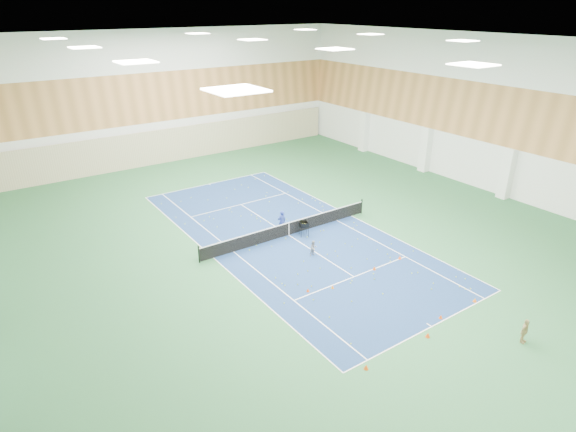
% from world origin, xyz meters
% --- Properties ---
extents(ground, '(40.00, 40.00, 0.00)m').
position_xyz_m(ground, '(0.00, 0.00, 0.00)').
color(ground, '#296137').
rests_on(ground, ground).
extents(room_shell, '(36.00, 40.00, 12.00)m').
position_xyz_m(room_shell, '(0.00, 0.00, 6.00)').
color(room_shell, white).
rests_on(room_shell, ground).
extents(wood_cladding, '(36.00, 40.00, 8.00)m').
position_xyz_m(wood_cladding, '(0.00, 0.00, 8.00)').
color(wood_cladding, '#BD8046').
rests_on(wood_cladding, room_shell).
extents(ceiling_light_grid, '(21.40, 25.40, 0.06)m').
position_xyz_m(ceiling_light_grid, '(0.00, 0.00, 11.92)').
color(ceiling_light_grid, white).
rests_on(ceiling_light_grid, room_shell).
extents(court_surface, '(10.97, 23.77, 0.01)m').
position_xyz_m(court_surface, '(0.00, 0.00, 0.01)').
color(court_surface, navy).
rests_on(court_surface, ground).
extents(tennis_balls_scatter, '(10.57, 22.77, 0.07)m').
position_xyz_m(tennis_balls_scatter, '(0.00, 0.00, 0.05)').
color(tennis_balls_scatter, '#AACB22').
rests_on(tennis_balls_scatter, ground).
extents(tennis_net, '(12.80, 0.10, 1.10)m').
position_xyz_m(tennis_net, '(0.00, 0.00, 0.55)').
color(tennis_net, black).
rests_on(tennis_net, ground).
extents(back_curtain, '(35.40, 0.16, 3.20)m').
position_xyz_m(back_curtain, '(0.00, 19.75, 1.60)').
color(back_curtain, '#C6B793').
rests_on(back_curtain, ground).
extents(coach, '(0.61, 0.42, 1.59)m').
position_xyz_m(coach, '(-0.16, 0.60, 0.80)').
color(coach, '#213498').
rests_on(coach, ground).
extents(child_court, '(0.50, 0.41, 0.97)m').
position_xyz_m(child_court, '(-0.34, -3.11, 0.49)').
color(child_court, gray).
rests_on(child_court, ground).
extents(child_apron, '(0.75, 0.39, 1.22)m').
position_xyz_m(child_apron, '(2.46, -14.95, 0.61)').
color(child_apron, tan).
rests_on(child_apron, ground).
extents(ball_cart, '(0.74, 0.74, 1.00)m').
position_xyz_m(ball_cart, '(0.78, -0.60, 0.50)').
color(ball_cart, black).
rests_on(ball_cart, ground).
extents(cone_svc_a, '(0.18, 0.18, 0.20)m').
position_xyz_m(cone_svc_a, '(-3.02, -6.14, 0.10)').
color(cone_svc_a, '#E3410B').
rests_on(cone_svc_a, ground).
extents(cone_svc_b, '(0.18, 0.18, 0.20)m').
position_xyz_m(cone_svc_b, '(-1.74, -6.62, 0.10)').
color(cone_svc_b, orange).
rests_on(cone_svc_b, ground).
extents(cone_svc_c, '(0.21, 0.21, 0.23)m').
position_xyz_m(cone_svc_c, '(1.49, -6.47, 0.11)').
color(cone_svc_c, '#E54D0C').
rests_on(cone_svc_c, ground).
extents(cone_svc_d, '(0.20, 0.20, 0.22)m').
position_xyz_m(cone_svc_d, '(3.65, -6.41, 0.11)').
color(cone_svc_d, '#F1470C').
rests_on(cone_svc_d, ground).
extents(cone_base_a, '(0.21, 0.21, 0.23)m').
position_xyz_m(cone_base_a, '(-4.54, -12.24, 0.12)').
color(cone_base_a, '#FF560D').
rests_on(cone_base_a, ground).
extents(cone_base_b, '(0.22, 0.22, 0.24)m').
position_xyz_m(cone_base_b, '(-0.76, -12.29, 0.12)').
color(cone_base_b, '#F1470C').
rests_on(cone_base_b, ground).
extents(cone_base_c, '(0.19, 0.19, 0.20)m').
position_xyz_m(cone_base_c, '(0.87, -11.69, 0.10)').
color(cone_base_c, '#F04A0C').
rests_on(cone_base_c, ground).
extents(cone_base_d, '(0.21, 0.21, 0.23)m').
position_xyz_m(cone_base_d, '(3.45, -11.75, 0.11)').
color(cone_base_d, '#E55D0C').
rests_on(cone_base_d, ground).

